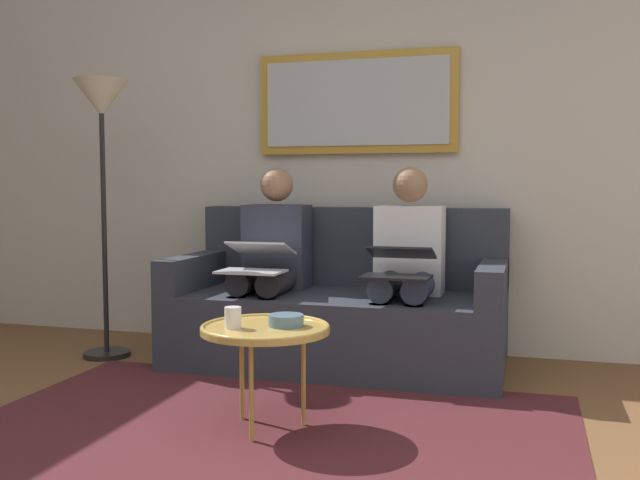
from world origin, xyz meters
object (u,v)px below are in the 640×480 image
person_right (271,258)px  couch (340,309)px  laptop_black (399,263)px  cup (233,318)px  framed_mirror (356,103)px  coffee_table (265,330)px  standing_lamp (102,129)px  person_left (407,262)px  bowl (286,320)px  laptop_silver (257,258)px

person_right → couch: bearing=-170.4°
laptop_black → person_right: bearing=-16.5°
cup → person_right: (0.28, -1.22, 0.12)m
framed_mirror → coffee_table: framed_mirror is taller
person_right → standing_lamp: standing_lamp is taller
couch → cup: size_ratio=20.98×
framed_mirror → cup: framed_mirror is taller
standing_lamp → laptop_black: bearing=178.8°
couch → standing_lamp: (1.39, 0.27, 1.06)m
couch → person_left: 0.50m
coffee_table → standing_lamp: bearing=-34.4°
laptop_black → coffee_table: bearing=65.9°
laptop_black → bowl: bearing=69.5°
coffee_table → bowl: 0.10m
laptop_black → standing_lamp: standing_lamp is taller
cup → couch: bearing=-95.5°
standing_lamp → cup: bearing=141.2°
couch → person_right: bearing=9.6°
standing_lamp → framed_mirror: bearing=-154.8°
laptop_black → standing_lamp: (1.80, -0.04, 0.74)m
laptop_silver → cup: bearing=105.8°
framed_mirror → laptop_silver: 1.22m
bowl → laptop_black: (-0.33, -0.88, 0.16)m
bowl → laptop_silver: (0.48, -0.88, 0.16)m
framed_mirror → person_left: bearing=131.3°
person_right → laptop_black: bearing=163.5°
coffee_table → standing_lamp: size_ratio=0.33×
bowl → laptop_silver: laptop_silver is taller
cup → person_right: size_ratio=0.08×
couch → standing_lamp: standing_lamp is taller
coffee_table → person_left: 1.23m
coffee_table → person_right: 1.23m
cup → standing_lamp: (1.27, -1.02, 0.88)m
person_left → person_right: 0.80m
couch → laptop_black: couch is taller
person_left → laptop_silver: size_ratio=2.99×
cup → standing_lamp: size_ratio=0.05×
person_right → laptop_silver: size_ratio=2.99×
cup → laptop_silver: (0.28, -0.99, 0.14)m
couch → laptop_silver: size_ratio=4.96×
cup → laptop_black: 1.12m
couch → person_left: person_left is taller
coffee_table → cup: cup is taller
coffee_table → laptop_black: (-0.41, -0.91, 0.20)m
person_left → laptop_black: (0.00, 0.24, 0.02)m
couch → bowl: bearing=93.6°
person_right → standing_lamp: bearing=11.3°
cup → person_right: bearing=-77.1°
couch → person_right: size_ratio=1.66×
coffee_table → person_left: size_ratio=0.48×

